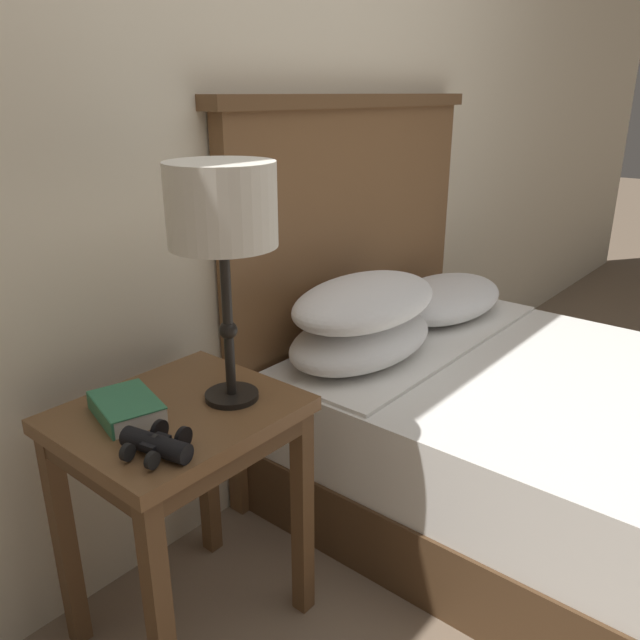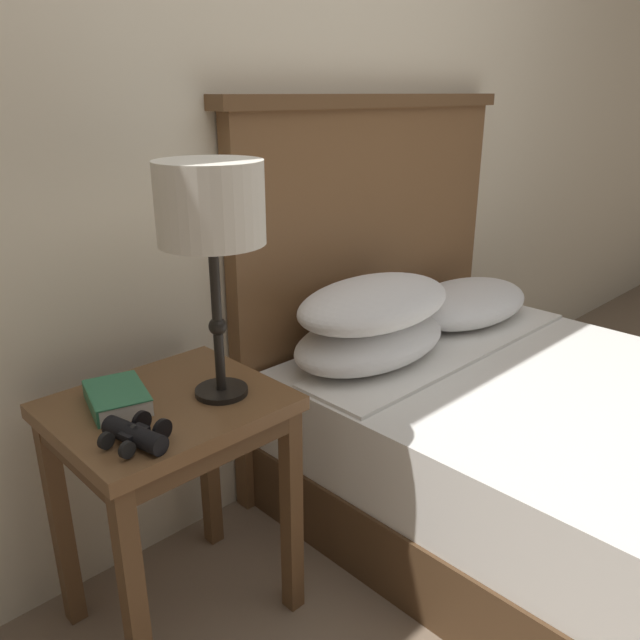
# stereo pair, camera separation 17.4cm
# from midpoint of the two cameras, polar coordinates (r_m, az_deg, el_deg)

# --- Properties ---
(ground_plane) EXTENTS (20.00, 20.00, 0.00)m
(ground_plane) POSITION_cam_midpoint_polar(r_m,az_deg,el_deg) (2.00, 22.84, -24.19)
(ground_plane) COLOR #7A6651
(ground_plane) RESTS_ON ground
(wall_back) EXTENTS (8.00, 0.06, 2.60)m
(wall_back) POSITION_cam_midpoint_polar(r_m,az_deg,el_deg) (2.05, -0.76, 18.76)
(wall_back) COLOR beige
(wall_back) RESTS_ON ground_plane
(nightstand) EXTENTS (0.52, 0.45, 0.65)m
(nightstand) POSITION_cam_midpoint_polar(r_m,az_deg,el_deg) (1.59, -10.48, -10.59)
(nightstand) COLOR brown
(nightstand) RESTS_ON ground_plane
(bed) EXTENTS (1.35, 1.85, 1.34)m
(bed) POSITION_cam_midpoint_polar(r_m,az_deg,el_deg) (2.14, 23.07, -10.50)
(bed) COLOR #4E3520
(bed) RESTS_ON ground_plane
(table_lamp) EXTENTS (0.24, 0.24, 0.56)m
(table_lamp) POSITION_cam_midpoint_polar(r_m,az_deg,el_deg) (1.41, -6.45, 9.91)
(table_lamp) COLOR black
(table_lamp) RESTS_ON nightstand
(book_on_nightstand) EXTENTS (0.17, 0.21, 0.04)m
(book_on_nightstand) POSITION_cam_midpoint_polar(r_m,az_deg,el_deg) (1.53, -15.05, -6.97)
(book_on_nightstand) COLOR silver
(book_on_nightstand) RESTS_ON nightstand
(binoculars_pair) EXTENTS (0.15, 0.16, 0.05)m
(binoculars_pair) POSITION_cam_midpoint_polar(r_m,az_deg,el_deg) (1.36, -13.02, -10.28)
(binoculars_pair) COLOR black
(binoculars_pair) RESTS_ON nightstand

